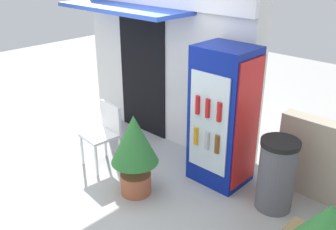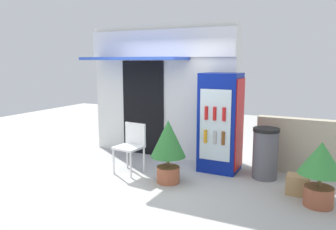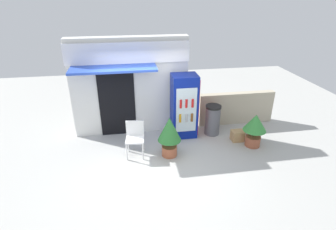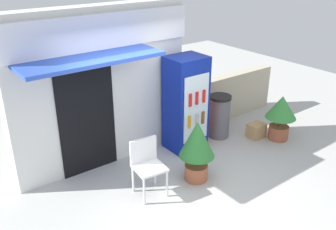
% 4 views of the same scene
% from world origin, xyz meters
% --- Properties ---
extents(ground, '(16.00, 16.00, 0.00)m').
position_xyz_m(ground, '(0.00, 0.00, 0.00)').
color(ground, '#B2B2AD').
extents(storefront_building, '(3.30, 1.10, 2.81)m').
position_xyz_m(storefront_building, '(-0.39, 1.69, 1.46)').
color(storefront_building, silver).
rests_on(storefront_building, ground).
extents(drink_cooler, '(0.73, 0.65, 1.84)m').
position_xyz_m(drink_cooler, '(1.12, 1.19, 0.92)').
color(drink_cooler, navy).
rests_on(drink_cooler, ground).
extents(plastic_chair, '(0.50, 0.49, 0.91)m').
position_xyz_m(plastic_chair, '(-0.34, 0.39, 0.54)').
color(plastic_chair, white).
rests_on(plastic_chair, ground).
extents(potted_plant_near_shop, '(0.60, 0.60, 1.08)m').
position_xyz_m(potted_plant_near_shop, '(0.52, 0.18, 0.67)').
color(potted_plant_near_shop, '#AD5B3D').
rests_on(potted_plant_near_shop, ground).
extents(trash_bin, '(0.46, 0.46, 0.91)m').
position_xyz_m(trash_bin, '(1.97, 1.13, 0.46)').
color(trash_bin, '#595960').
rests_on(trash_bin, ground).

